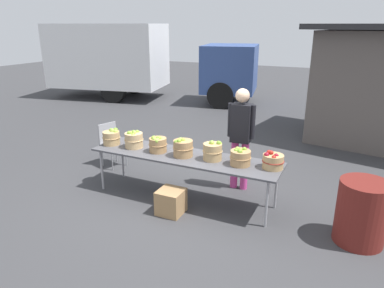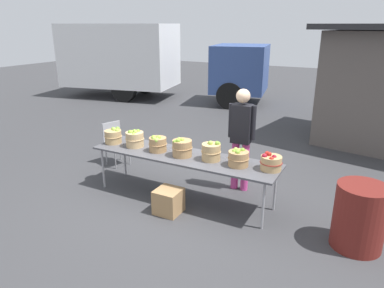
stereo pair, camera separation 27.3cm
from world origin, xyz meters
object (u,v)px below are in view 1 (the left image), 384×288
at_px(apple_basket_green_4, 213,151).
at_px(apple_basket_green_5, 240,157).
at_px(apple_basket_green_1, 134,140).
at_px(apple_basket_red_0, 273,161).
at_px(market_table, 184,157).
at_px(folding_chair, 111,141).
at_px(produce_crate, 171,202).
at_px(apple_basket_green_3, 183,148).
at_px(apple_basket_green_2, 158,144).
at_px(vendor_adult, 241,131).
at_px(box_truck, 135,59).
at_px(apple_basket_green_0, 112,137).
at_px(trash_barrel, 362,213).

distance_m(apple_basket_green_4, apple_basket_green_5, 0.45).
bearing_deg(apple_basket_green_1, apple_basket_red_0, 2.12).
distance_m(market_table, apple_basket_green_4, 0.51).
xyz_separation_m(apple_basket_red_0, folding_chair, (-3.36, 0.60, -0.36)).
distance_m(apple_basket_green_5, produce_crate, 1.24).
bearing_deg(apple_basket_green_3, folding_chair, 160.08).
bearing_deg(apple_basket_green_2, vendor_adult, 34.32).
distance_m(box_truck, folding_chair, 6.96).
relative_size(market_table, apple_basket_green_5, 9.74).
height_order(apple_basket_green_5, folding_chair, apple_basket_green_5).
bearing_deg(apple_basket_green_5, apple_basket_green_0, -179.24).
xyz_separation_m(market_table, produce_crate, (0.03, -0.52, -0.53)).
height_order(market_table, apple_basket_green_5, apple_basket_green_5).
bearing_deg(apple_basket_green_0, apple_basket_green_1, 2.72).
relative_size(apple_basket_green_0, apple_basket_red_0, 0.97).
bearing_deg(apple_basket_red_0, produce_crate, -156.17).
height_order(box_truck, trash_barrel, box_truck).
height_order(apple_basket_green_3, vendor_adult, vendor_adult).
bearing_deg(market_table, vendor_adult, 47.65).
distance_m(apple_basket_green_1, apple_basket_green_4, 1.42).
height_order(trash_barrel, produce_crate, trash_barrel).
xyz_separation_m(apple_basket_green_3, apple_basket_red_0, (1.39, 0.11, -0.03)).
bearing_deg(box_truck, apple_basket_red_0, -55.44).
bearing_deg(apple_basket_green_1, folding_chair, 146.26).
bearing_deg(box_truck, market_table, -62.32).
distance_m(vendor_adult, folding_chair, 2.71).
bearing_deg(apple_basket_green_3, apple_basket_green_1, 178.68).
distance_m(apple_basket_green_5, box_truck, 9.20).
bearing_deg(apple_basket_green_4, apple_basket_green_3, -173.49).
height_order(apple_basket_green_0, folding_chair, apple_basket_green_0).
bearing_deg(apple_basket_green_0, apple_basket_green_3, -0.01).
bearing_deg(apple_basket_green_5, vendor_adult, 107.64).
bearing_deg(apple_basket_green_0, apple_basket_green_5, 0.76).
bearing_deg(apple_basket_red_0, folding_chair, 169.80).
distance_m(apple_basket_green_3, produce_crate, 0.86).
bearing_deg(apple_basket_green_4, produce_crate, -129.19).
distance_m(market_table, apple_basket_red_0, 1.40).
xyz_separation_m(apple_basket_green_2, produce_crate, (0.50, -0.49, -0.69)).
bearing_deg(apple_basket_green_4, vendor_adult, 74.10).
xyz_separation_m(apple_basket_green_0, trash_barrel, (4.00, -0.10, -0.45)).
bearing_deg(folding_chair, apple_basket_green_0, -122.71).
bearing_deg(apple_basket_red_0, apple_basket_green_2, -176.73).
distance_m(apple_basket_green_1, apple_basket_green_3, 0.93).
xyz_separation_m(market_table, apple_basket_green_1, (-0.94, -0.01, 0.17)).
height_order(box_truck, folding_chair, box_truck).
height_order(apple_basket_green_0, box_truck, box_truck).
relative_size(apple_basket_green_3, produce_crate, 0.87).
distance_m(apple_basket_green_5, trash_barrel, 1.75).
height_order(apple_basket_green_0, produce_crate, apple_basket_green_0).
distance_m(vendor_adult, produce_crate, 1.66).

